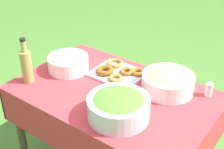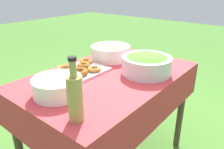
# 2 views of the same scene
# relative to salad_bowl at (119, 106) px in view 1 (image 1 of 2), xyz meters

# --- Properties ---
(picnic_table) EXTENTS (1.18, 0.76, 0.77)m
(picnic_table) POSITION_rel_salad_bowl_xyz_m (-0.16, 0.18, -0.19)
(picnic_table) COLOR #B73338
(picnic_table) RESTS_ON ground_plane
(salad_bowl) EXTENTS (0.33, 0.33, 0.14)m
(salad_bowl) POSITION_rel_salad_bowl_xyz_m (0.00, 0.00, 0.00)
(salad_bowl) COLOR silver
(salad_bowl) RESTS_ON picnic_table
(pasta_bowl) EXTENTS (0.31, 0.31, 0.13)m
(pasta_bowl) POSITION_rel_salad_bowl_xyz_m (0.09, 0.38, -0.01)
(pasta_bowl) COLOR white
(pasta_bowl) RESTS_ON picnic_table
(donut_platter) EXTENTS (0.32, 0.29, 0.05)m
(donut_platter) POSITION_rel_salad_bowl_xyz_m (-0.26, 0.35, -0.05)
(donut_platter) COLOR silver
(donut_platter) RESTS_ON picnic_table
(plate_stack) EXTENTS (0.26, 0.26, 0.10)m
(plate_stack) POSITION_rel_salad_bowl_xyz_m (-0.56, 0.21, -0.02)
(plate_stack) COLOR white
(plate_stack) RESTS_ON picnic_table
(olive_oil_bottle) EXTENTS (0.07, 0.07, 0.29)m
(olive_oil_bottle) POSITION_rel_salad_bowl_xyz_m (-0.65, -0.04, 0.04)
(olive_oil_bottle) COLOR #998E4C
(olive_oil_bottle) RESTS_ON picnic_table
(salt_shaker) EXTENTS (0.04, 0.04, 0.08)m
(salt_shaker) POSITION_rel_salad_bowl_xyz_m (0.30, 0.47, -0.03)
(salt_shaker) COLOR white
(salt_shaker) RESTS_ON picnic_table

